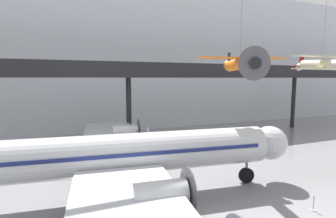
# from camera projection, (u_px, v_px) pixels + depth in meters

# --- Properties ---
(hangar_back_wall) EXTENTS (140.00, 3.00, 25.17)m
(hangar_back_wall) POSITION_uv_depth(u_px,v_px,m) (114.00, 56.00, 43.84)
(hangar_back_wall) COLOR silver
(hangar_back_wall) RESTS_ON ground
(mezzanine_walkway) EXTENTS (110.00, 3.20, 10.96)m
(mezzanine_walkway) POSITION_uv_depth(u_px,v_px,m) (130.00, 75.00, 34.50)
(mezzanine_walkway) COLOR black
(mezzanine_walkway) RESTS_ON ground
(airliner_silver_main) EXTENTS (31.08, 35.40, 9.00)m
(airliner_silver_main) POSITION_uv_depth(u_px,v_px,m) (104.00, 156.00, 18.94)
(airliner_silver_main) COLOR silver
(airliner_silver_main) RESTS_ON ground
(suspended_plane_cream_biplane) EXTENTS (7.85, 6.40, 9.77)m
(suspended_plane_cream_biplane) POSITION_uv_depth(u_px,v_px,m) (323.00, 64.00, 27.90)
(suspended_plane_cream_biplane) COLOR beige
(suspended_plane_orange_highwing) EXTENTS (7.00, 5.84, 10.10)m
(suspended_plane_orange_highwing) POSITION_uv_depth(u_px,v_px,m) (240.00, 63.00, 21.28)
(suspended_plane_orange_highwing) COLOR orange
(stanchion_barrier) EXTENTS (0.36, 0.36, 1.08)m
(stanchion_barrier) POSITION_uv_depth(u_px,v_px,m) (313.00, 206.00, 17.63)
(stanchion_barrier) COLOR #B2B5BA
(stanchion_barrier) RESTS_ON ground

